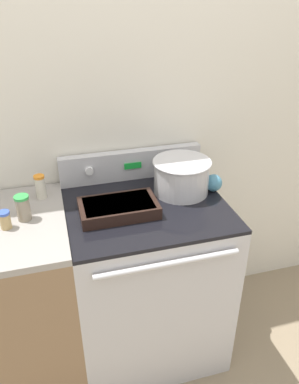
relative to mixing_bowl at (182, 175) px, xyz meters
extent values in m
cube|color=silver|center=(-0.20, 0.27, 0.24)|extent=(8.00, 0.05, 2.50)
cube|color=#BCBCC1|center=(-0.20, -0.08, -0.56)|extent=(0.75, 0.64, 0.90)
cube|color=black|center=(-0.20, -0.08, -0.10)|extent=(0.75, 0.64, 0.02)
cylinder|color=silver|center=(-0.20, -0.42, -0.17)|extent=(0.61, 0.02, 0.02)
cube|color=#BCBCC1|center=(-0.20, 0.21, -0.02)|extent=(0.75, 0.05, 0.15)
cylinder|color=white|center=(-0.42, 0.18, -0.01)|extent=(0.04, 0.02, 0.04)
cylinder|color=white|center=(0.02, 0.18, -0.01)|extent=(0.04, 0.02, 0.04)
cube|color=green|center=(-0.20, 0.18, -0.01)|extent=(0.09, 0.01, 0.03)
cube|color=#896B4C|center=(-0.86, -0.08, -0.56)|extent=(0.58, 0.64, 0.90)
cylinder|color=silver|center=(0.00, 0.00, -0.01)|extent=(0.27, 0.27, 0.17)
torus|color=silver|center=(0.00, 0.00, 0.07)|extent=(0.28, 0.28, 0.01)
cylinder|color=beige|center=(0.00, 0.00, 0.06)|extent=(0.25, 0.25, 0.02)
cube|color=black|center=(-0.34, -0.11, -0.07)|extent=(0.35, 0.20, 0.06)
cube|color=#B2894C|center=(-0.34, -0.11, -0.05)|extent=(0.31, 0.18, 0.03)
cylinder|color=teal|center=(0.16, 0.08, -0.09)|extent=(0.01, 0.23, 0.01)
sphere|color=teal|center=(0.16, -0.03, -0.05)|extent=(0.09, 0.09, 0.09)
cylinder|color=beige|center=(-0.67, 0.10, -0.03)|extent=(0.05, 0.05, 0.11)
cylinder|color=orange|center=(-0.67, 0.10, 0.03)|extent=(0.05, 0.05, 0.01)
cylinder|color=gray|center=(-0.74, -0.07, -0.03)|extent=(0.06, 0.06, 0.10)
cylinder|color=green|center=(-0.74, -0.07, 0.03)|extent=(0.06, 0.06, 0.01)
cylinder|color=tan|center=(-0.82, -0.12, -0.05)|extent=(0.05, 0.05, 0.07)
cylinder|color=#3856B7|center=(-0.82, -0.12, -0.01)|extent=(0.05, 0.05, 0.01)
camera|label=1|loc=(-0.59, -1.52, 0.82)|focal=35.00mm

